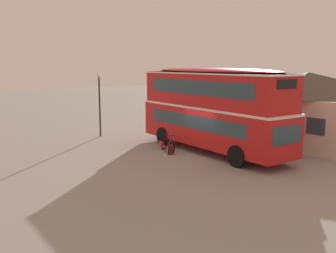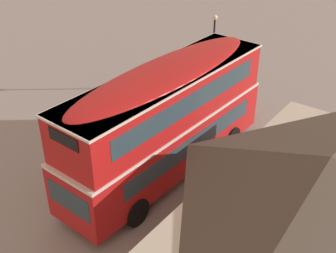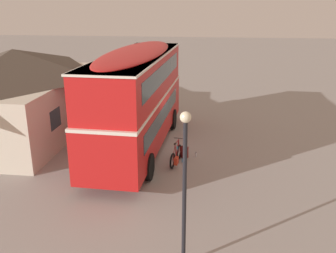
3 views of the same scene
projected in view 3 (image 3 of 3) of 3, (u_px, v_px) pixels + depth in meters
name	position (u px, v px, depth m)	size (l,w,h in m)	color
ground_plane	(157.00, 147.00, 18.36)	(120.00, 120.00, 0.00)	gray
double_decker_bus	(137.00, 95.00, 17.34)	(10.48, 2.99, 4.79)	black
touring_bicycle	(176.00, 156.00, 16.27)	(1.72, 0.50, 1.03)	black
backpack_on_ground	(184.00, 151.00, 16.97)	(0.36, 0.38, 0.58)	maroon
water_bottle_clear_plastic	(196.00, 155.00, 17.15)	(0.08, 0.08, 0.21)	silver
water_bottle_blue_sports	(182.00, 160.00, 16.55)	(0.07, 0.07, 0.21)	#338CBF
pub_building	(18.00, 91.00, 19.76)	(10.79, 6.71, 4.48)	beige
street_lamp	(185.00, 174.00, 9.29)	(0.28, 0.28, 4.33)	black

